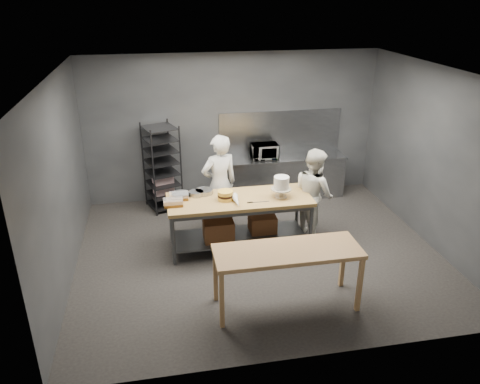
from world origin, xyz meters
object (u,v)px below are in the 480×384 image
(speed_rack, at_px, (162,168))
(microwave, at_px, (264,151))
(layer_cake, at_px, (225,195))
(work_table, at_px, (239,217))
(near_counter, at_px, (287,255))
(chef_behind, at_px, (220,184))
(frosted_cake_stand, at_px, (281,184))
(chef_right, at_px, (314,194))

(speed_rack, bearing_deg, microwave, 2.19)
(speed_rack, xyz_separation_m, layer_cake, (0.98, -1.85, 0.14))
(work_table, distance_m, layer_cake, 0.49)
(near_counter, distance_m, microwave, 3.68)
(microwave, height_order, layer_cake, microwave)
(chef_behind, relative_size, microwave, 3.38)
(chef_behind, distance_m, layer_cake, 0.68)
(layer_cake, bearing_deg, work_table, 8.09)
(work_table, xyz_separation_m, frosted_cake_stand, (0.70, -0.10, 0.58))
(microwave, bearing_deg, layer_cake, -120.02)
(chef_behind, relative_size, frosted_cake_stand, 5.02)
(frosted_cake_stand, bearing_deg, speed_rack, 134.79)
(frosted_cake_stand, bearing_deg, microwave, 84.61)
(chef_behind, height_order, frosted_cake_stand, chef_behind)
(frosted_cake_stand, bearing_deg, chef_behind, 141.48)
(speed_rack, relative_size, microwave, 3.23)
(chef_behind, bearing_deg, layer_cake, 74.32)
(microwave, bearing_deg, speed_rack, -177.81)
(chef_right, distance_m, frosted_cake_stand, 0.79)
(frosted_cake_stand, xyz_separation_m, layer_cake, (-0.93, 0.07, -0.15))
(microwave, relative_size, layer_cake, 2.13)
(near_counter, height_order, microwave, microwave)
(chef_behind, bearing_deg, microwave, -147.26)
(frosted_cake_stand, distance_m, layer_cake, 0.94)
(work_table, relative_size, frosted_cake_stand, 6.57)
(layer_cake, bearing_deg, speed_rack, 117.77)
(near_counter, xyz_separation_m, speed_rack, (-1.56, 3.56, 0.04))
(microwave, bearing_deg, chef_right, -74.70)
(near_counter, distance_m, chef_right, 2.15)
(chef_behind, height_order, layer_cake, chef_behind)
(near_counter, xyz_separation_m, chef_behind, (-0.58, 2.38, 0.10))
(chef_right, relative_size, layer_cake, 6.42)
(near_counter, height_order, chef_right, chef_right)
(speed_rack, height_order, chef_behind, chef_behind)
(chef_behind, relative_size, chef_right, 1.12)
(near_counter, bearing_deg, microwave, 81.60)
(work_table, relative_size, microwave, 4.43)
(near_counter, bearing_deg, frosted_cake_stand, 77.99)
(frosted_cake_stand, bearing_deg, chef_right, 20.93)
(work_table, distance_m, chef_behind, 0.76)
(layer_cake, bearing_deg, microwave, 59.98)
(chef_right, height_order, microwave, chef_right)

